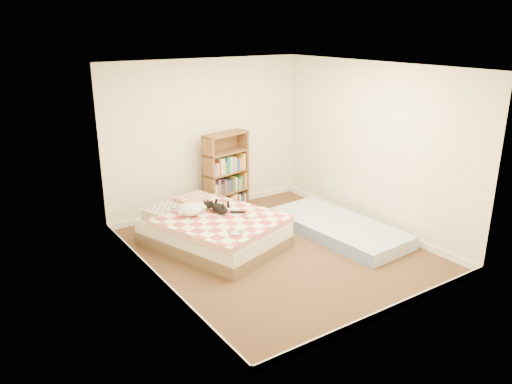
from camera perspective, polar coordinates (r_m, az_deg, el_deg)
room at (r=6.60m, az=2.58°, el=2.79°), size 3.51×4.01×2.51m
bed at (r=7.14m, az=-5.02°, el=-4.25°), size 1.85×2.21×0.50m
bookshelf at (r=8.32m, az=-3.48°, el=1.18°), size 0.86×0.43×1.34m
floor_mattress at (r=7.59m, az=9.29°, el=-4.07°), size 1.12×2.22×0.19m
black_cat at (r=7.12m, az=-4.33°, el=-1.79°), size 0.31×0.65×0.14m
white_dog at (r=7.05m, az=-7.44°, el=-1.95°), size 0.45×0.46×0.17m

